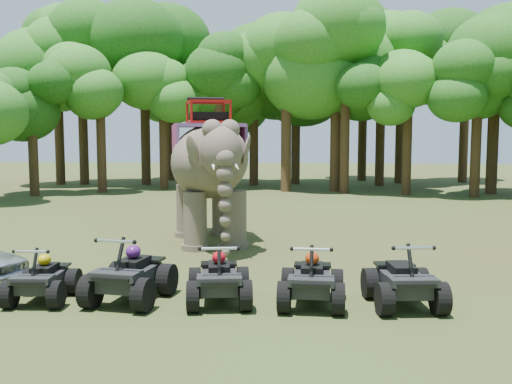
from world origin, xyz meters
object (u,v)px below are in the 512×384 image
atv_3 (312,274)px  atv_4 (404,273)px  elephant (209,170)px  atv_0 (42,273)px  atv_2 (219,272)px  atv_1 (130,268)px

atv_3 → atv_4: size_ratio=0.97×
elephant → atv_3: size_ratio=3.13×
atv_0 → elephant: bearing=67.0°
atv_0 → atv_3: 5.37m
atv_2 → atv_4: 3.59m
atv_1 → atv_3: bearing=8.8°
atv_1 → atv_2: 1.79m
atv_2 → atv_3: (1.82, 0.02, 0.01)m
atv_4 → atv_1: bearing=174.1°
atv_0 → atv_2: atv_2 is taller
atv_0 → atv_1: (1.75, 0.15, 0.11)m
atv_1 → atv_3: 3.61m
atv_2 → atv_3: 1.82m
elephant → atv_3: bearing=-82.1°
atv_1 → atv_0: bearing=-167.1°
atv_1 → atv_4: size_ratio=1.05×
atv_2 → atv_4: atv_4 is taller
atv_0 → atv_1: bearing=0.9°
atv_3 → atv_4: bearing=5.0°
atv_2 → atv_4: (3.59, 0.13, 0.03)m
atv_0 → atv_4: size_ratio=0.88×
atv_1 → atv_4: 5.38m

